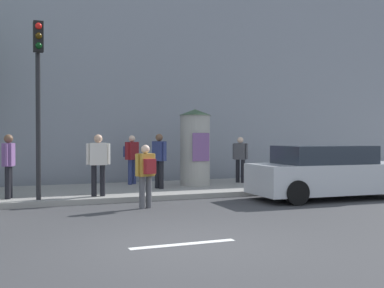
{
  "coord_description": "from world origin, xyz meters",
  "views": [
    {
      "loc": [
        -2.69,
        -7.1,
        1.75
      ],
      "look_at": [
        0.95,
        2.0,
        1.59
      ],
      "focal_mm": 44.06,
      "sensor_mm": 36.0,
      "label": 1
    }
  ],
  "objects_px": {
    "pedestrian_in_dark_shirt": "(131,155)",
    "pedestrian_in_light_jacket": "(159,156)",
    "poster_column": "(195,147)",
    "pedestrian_near_pole": "(9,161)",
    "pedestrian_in_red_top": "(240,156)",
    "pedestrian_tallest": "(146,171)",
    "parked_car_silver": "(329,173)",
    "traffic_light": "(38,81)",
    "pedestrian_with_backpack": "(98,159)"
  },
  "relations": [
    {
      "from": "poster_column",
      "to": "parked_car_silver",
      "type": "height_order",
      "value": "poster_column"
    },
    {
      "from": "pedestrian_in_dark_shirt",
      "to": "poster_column",
      "type": "bearing_deg",
      "value": -31.23
    },
    {
      "from": "poster_column",
      "to": "pedestrian_in_red_top",
      "type": "xyz_separation_m",
      "value": [
        1.81,
        0.28,
        -0.35
      ]
    },
    {
      "from": "poster_column",
      "to": "parked_car_silver",
      "type": "bearing_deg",
      "value": -52.21
    },
    {
      "from": "pedestrian_in_red_top",
      "to": "pedestrian_in_light_jacket",
      "type": "distance_m",
      "value": 3.28
    },
    {
      "from": "pedestrian_near_pole",
      "to": "poster_column",
      "type": "bearing_deg",
      "value": 12.38
    },
    {
      "from": "traffic_light",
      "to": "pedestrian_in_red_top",
      "type": "xyz_separation_m",
      "value": [
        6.81,
        2.17,
        -2.07
      ]
    },
    {
      "from": "pedestrian_tallest",
      "to": "pedestrian_near_pole",
      "type": "relative_size",
      "value": 0.94
    },
    {
      "from": "parked_car_silver",
      "to": "pedestrian_tallest",
      "type": "bearing_deg",
      "value": 177.81
    },
    {
      "from": "traffic_light",
      "to": "pedestrian_in_dark_shirt",
      "type": "relative_size",
      "value": 2.72
    },
    {
      "from": "poster_column",
      "to": "pedestrian_in_red_top",
      "type": "height_order",
      "value": "poster_column"
    },
    {
      "from": "pedestrian_near_pole",
      "to": "pedestrian_in_light_jacket",
      "type": "bearing_deg",
      "value": 10.3
    },
    {
      "from": "pedestrian_in_red_top",
      "to": "pedestrian_in_dark_shirt",
      "type": "bearing_deg",
      "value": 167.05
    },
    {
      "from": "pedestrian_tallest",
      "to": "pedestrian_near_pole",
      "type": "distance_m",
      "value": 3.68
    },
    {
      "from": "pedestrian_near_pole",
      "to": "pedestrian_tallest",
      "type": "bearing_deg",
      "value": -32.66
    },
    {
      "from": "pedestrian_in_dark_shirt",
      "to": "pedestrian_with_backpack",
      "type": "distance_m",
      "value": 3.19
    },
    {
      "from": "pedestrian_in_red_top",
      "to": "pedestrian_in_dark_shirt",
      "type": "distance_m",
      "value": 3.75
    },
    {
      "from": "pedestrian_near_pole",
      "to": "pedestrian_with_backpack",
      "type": "bearing_deg",
      "value": -9.51
    },
    {
      "from": "traffic_light",
      "to": "pedestrian_in_light_jacket",
      "type": "bearing_deg",
      "value": 21.52
    },
    {
      "from": "poster_column",
      "to": "pedestrian_near_pole",
      "type": "bearing_deg",
      "value": -167.62
    },
    {
      "from": "poster_column",
      "to": "pedestrian_tallest",
      "type": "xyz_separation_m",
      "value": [
        -2.61,
        -3.23,
        -0.5
      ]
    },
    {
      "from": "pedestrian_near_pole",
      "to": "pedestrian_in_dark_shirt",
      "type": "bearing_deg",
      "value": 31.59
    },
    {
      "from": "pedestrian_in_red_top",
      "to": "pedestrian_tallest",
      "type": "bearing_deg",
      "value": -141.5
    },
    {
      "from": "pedestrian_in_red_top",
      "to": "pedestrian_with_backpack",
      "type": "relative_size",
      "value": 0.96
    },
    {
      "from": "traffic_light",
      "to": "pedestrian_in_light_jacket",
      "type": "distance_m",
      "value": 4.38
    },
    {
      "from": "pedestrian_near_pole",
      "to": "pedestrian_in_light_jacket",
      "type": "distance_m",
      "value": 4.39
    },
    {
      "from": "traffic_light",
      "to": "parked_car_silver",
      "type": "bearing_deg",
      "value": -11.36
    },
    {
      "from": "parked_car_silver",
      "to": "pedestrian_in_light_jacket",
      "type": "bearing_deg",
      "value": 143.72
    },
    {
      "from": "poster_column",
      "to": "pedestrian_in_red_top",
      "type": "distance_m",
      "value": 1.86
    },
    {
      "from": "traffic_light",
      "to": "pedestrian_in_light_jacket",
      "type": "xyz_separation_m",
      "value": [
        3.62,
        1.43,
        -2.0
      ]
    },
    {
      "from": "poster_column",
      "to": "pedestrian_near_pole",
      "type": "distance_m",
      "value": 5.84
    },
    {
      "from": "pedestrian_tallest",
      "to": "pedestrian_in_dark_shirt",
      "type": "relative_size",
      "value": 0.95
    },
    {
      "from": "traffic_light",
      "to": "pedestrian_near_pole",
      "type": "bearing_deg",
      "value": 137.29
    },
    {
      "from": "traffic_light",
      "to": "pedestrian_with_backpack",
      "type": "relative_size",
      "value": 2.69
    },
    {
      "from": "pedestrian_in_dark_shirt",
      "to": "pedestrian_in_light_jacket",
      "type": "relative_size",
      "value": 0.97
    },
    {
      "from": "pedestrian_tallest",
      "to": "parked_car_silver",
      "type": "bearing_deg",
      "value": -2.19
    },
    {
      "from": "pedestrian_in_dark_shirt",
      "to": "parked_car_silver",
      "type": "bearing_deg",
      "value": -45.28
    },
    {
      "from": "pedestrian_in_dark_shirt",
      "to": "parked_car_silver",
      "type": "relative_size",
      "value": 0.35
    },
    {
      "from": "pedestrian_near_pole",
      "to": "parked_car_silver",
      "type": "xyz_separation_m",
      "value": [
        8.36,
        -2.18,
        -0.4
      ]
    },
    {
      "from": "pedestrian_near_pole",
      "to": "pedestrian_in_dark_shirt",
      "type": "relative_size",
      "value": 1.01
    },
    {
      "from": "traffic_light",
      "to": "parked_car_silver",
      "type": "xyz_separation_m",
      "value": [
        7.67,
        -1.54,
        -2.41
      ]
    },
    {
      "from": "pedestrian_with_backpack",
      "to": "traffic_light",
      "type": "bearing_deg",
      "value": -170.05
    },
    {
      "from": "poster_column",
      "to": "pedestrian_in_dark_shirt",
      "type": "distance_m",
      "value": 2.18
    },
    {
      "from": "pedestrian_in_light_jacket",
      "to": "pedestrian_in_dark_shirt",
      "type": "bearing_deg",
      "value": 106.34
    },
    {
      "from": "pedestrian_tallest",
      "to": "pedestrian_in_dark_shirt",
      "type": "xyz_separation_m",
      "value": [
        0.76,
        4.35,
        0.22
      ]
    },
    {
      "from": "pedestrian_in_light_jacket",
      "to": "parked_car_silver",
      "type": "distance_m",
      "value": 5.03
    },
    {
      "from": "pedestrian_near_pole",
      "to": "pedestrian_with_backpack",
      "type": "height_order",
      "value": "same"
    },
    {
      "from": "pedestrian_in_dark_shirt",
      "to": "pedestrian_in_light_jacket",
      "type": "distance_m",
      "value": 1.65
    },
    {
      "from": "pedestrian_in_dark_shirt",
      "to": "pedestrian_with_backpack",
      "type": "xyz_separation_m",
      "value": [
        -1.62,
        -2.74,
        0.01
      ]
    },
    {
      "from": "pedestrian_tallest",
      "to": "pedestrian_in_red_top",
      "type": "relative_size",
      "value": 0.98
    }
  ]
}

